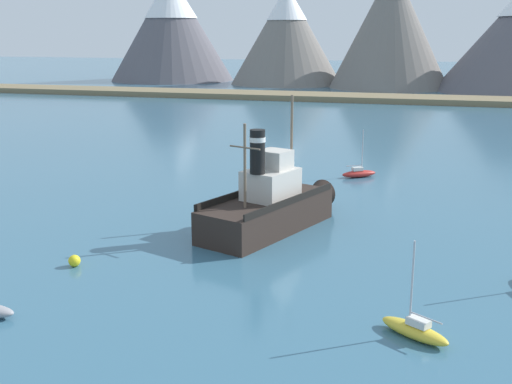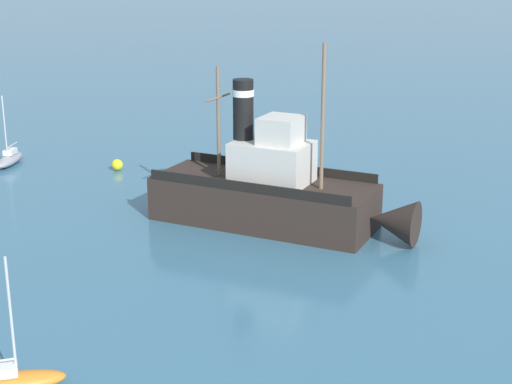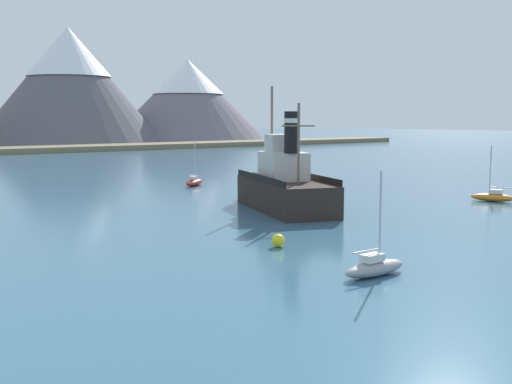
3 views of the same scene
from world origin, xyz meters
The scene contains 6 objects.
ground_plane centered at (0.00, 0.00, 0.00)m, with size 600.00×600.00×0.00m, color #38667F.
old_tugboat centered at (-0.63, -0.31, 1.83)m, with size 8.27×14.68×9.90m.
sailboat_orange centered at (17.12, -7.99, 0.43)m, with size 2.45×3.93×4.90m.
sailboat_red centered at (3.61, 19.40, 0.43)m, with size 3.73×3.10×4.90m.
sailboat_grey centered at (-11.42, -19.48, 0.43)m, with size 3.80×1.10×4.90m.
mooring_buoy centered at (-10.67, -11.65, 0.38)m, with size 0.77×0.77×0.77m, color yellow.
Camera 3 is at (-33.78, -39.00, 7.32)m, focal length 45.00 mm.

